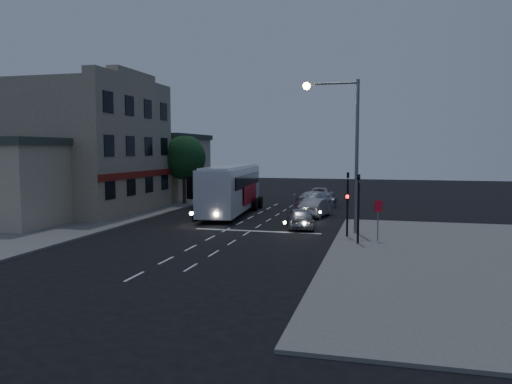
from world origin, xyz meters
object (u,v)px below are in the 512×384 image
(car_sedan_c, at_px, (320,195))
(street_tree, at_px, (184,156))
(tour_bus, at_px, (231,188))
(car_suv, at_px, (300,218))
(traffic_signal_main, at_px, (348,196))
(traffic_signal_side, at_px, (359,200))
(car_sedan_b, at_px, (316,200))
(car_sedan_a, at_px, (316,208))
(streetlight, at_px, (346,138))
(regulatory_sign, at_px, (378,214))

(car_sedan_c, relative_size, street_tree, 0.86)
(tour_bus, distance_m, car_suv, 8.82)
(traffic_signal_main, height_order, street_tree, street_tree)
(car_suv, relative_size, traffic_signal_side, 0.98)
(car_sedan_b, xyz_separation_m, traffic_signal_side, (4.28, -15.97, 1.65))
(car_sedan_a, xyz_separation_m, traffic_signal_main, (2.93, -8.75, 1.71))
(street_tree, bearing_deg, car_sedan_c, 21.41)
(traffic_signal_main, bearing_deg, traffic_signal_side, -70.51)
(car_sedan_b, bearing_deg, tour_bus, 55.95)
(car_suv, distance_m, car_sedan_b, 10.98)
(tour_bus, relative_size, street_tree, 2.02)
(car_sedan_b, bearing_deg, car_sedan_c, -70.79)
(car_suv, distance_m, traffic_signal_main, 4.72)
(car_suv, relative_size, car_sedan_b, 0.76)
(car_sedan_c, xyz_separation_m, traffic_signal_side, (4.57, -20.90, 1.68))
(traffic_signal_main, bearing_deg, street_tree, 137.97)
(car_suv, bearing_deg, streetlight, 138.10)
(traffic_signal_side, bearing_deg, car_sedan_a, 108.68)
(tour_bus, relative_size, traffic_signal_side, 3.06)
(car_suv, bearing_deg, regulatory_sign, 127.17)
(car_sedan_c, height_order, regulatory_sign, regulatory_sign)
(car_sedan_c, relative_size, regulatory_sign, 2.42)
(car_sedan_c, height_order, traffic_signal_side, traffic_signal_side)
(car_sedan_c, xyz_separation_m, traffic_signal_main, (3.87, -18.93, 1.68))
(tour_bus, bearing_deg, car_suv, -47.52)
(regulatory_sign, bearing_deg, traffic_signal_main, 149.16)
(tour_bus, relative_size, traffic_signal_main, 3.06)
(tour_bus, xyz_separation_m, car_sedan_a, (6.72, -0.13, -1.35))
(car_sedan_a, bearing_deg, street_tree, -12.46)
(traffic_signal_main, height_order, streetlight, streetlight)
(traffic_signal_side, height_order, regulatory_sign, traffic_signal_side)
(car_sedan_c, distance_m, streetlight, 18.56)
(car_sedan_a, height_order, regulatory_sign, regulatory_sign)
(regulatory_sign, distance_m, street_tree, 23.40)
(traffic_signal_main, xyz_separation_m, streetlight, (-0.26, 1.42, 3.31))
(traffic_signal_side, relative_size, streetlight, 0.46)
(car_suv, bearing_deg, traffic_signal_main, 123.25)
(tour_bus, xyz_separation_m, car_suv, (6.45, -5.86, -1.37))
(tour_bus, distance_m, traffic_signal_side, 15.00)
(car_suv, relative_size, streetlight, 0.45)
(car_suv, bearing_deg, car_sedan_a, -105.89)
(traffic_signal_side, relative_size, regulatory_sign, 1.86)
(traffic_signal_main, height_order, traffic_signal_side, same)
(car_sedan_b, xyz_separation_m, traffic_signal_main, (3.58, -13.99, 1.65))
(car_sedan_a, relative_size, street_tree, 0.69)
(traffic_signal_main, bearing_deg, tour_bus, 137.36)
(car_sedan_a, height_order, traffic_signal_main, traffic_signal_main)
(streetlight, distance_m, street_tree, 20.19)
(car_sedan_a, bearing_deg, traffic_signal_side, 119.34)
(car_sedan_c, xyz_separation_m, street_tree, (-11.94, -4.68, 3.76))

